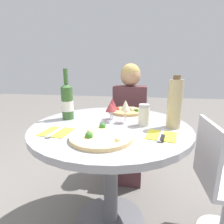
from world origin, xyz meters
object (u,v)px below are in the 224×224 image
at_px(wine_bottle, 67,101).
at_px(tall_carafe, 175,104).
at_px(chair_behind_diner, 129,135).
at_px(seated_diner, 129,126).
at_px(pizza_large, 101,136).
at_px(chair_empty_side, 222,185).
at_px(dining_table, 111,148).

distance_m(wine_bottle, tall_carafe, 0.70).
height_order(wine_bottle, tall_carafe, wine_bottle).
distance_m(chair_behind_diner, wine_bottle, 0.96).
height_order(seated_diner, wine_bottle, seated_diner).
distance_m(chair_behind_diner, tall_carafe, 0.99).
bearing_deg(chair_behind_diner, seated_diner, 90.00).
bearing_deg(pizza_large, chair_empty_side, 19.44).
relative_size(dining_table, seated_diner, 0.85).
bearing_deg(chair_behind_diner, tall_carafe, 111.12).
relative_size(chair_empty_side, pizza_large, 2.49).
bearing_deg(pizza_large, tall_carafe, 31.52).
xyz_separation_m(chair_empty_side, tall_carafe, (-0.34, -0.02, 0.52)).
bearing_deg(wine_bottle, seated_diner, 56.25).
relative_size(wine_bottle, tall_carafe, 1.12).
relative_size(dining_table, wine_bottle, 2.87).
distance_m(dining_table, chair_behind_diner, 0.82).
bearing_deg(wine_bottle, pizza_large, -45.44).
distance_m(seated_diner, wine_bottle, 0.79).
height_order(dining_table, seated_diner, seated_diner).
bearing_deg(chair_empty_side, tall_carafe, -87.07).
xyz_separation_m(dining_table, chair_behind_diner, (0.08, 0.79, -0.21)).
relative_size(chair_behind_diner, pizza_large, 2.49).
distance_m(seated_diner, chair_empty_side, 0.92).
xyz_separation_m(chair_behind_diner, pizza_large, (-0.08, -1.03, 0.38)).
xyz_separation_m(chair_behind_diner, wine_bottle, (-0.39, -0.72, 0.50)).
height_order(chair_behind_diner, wine_bottle, wine_bottle).
bearing_deg(seated_diner, dining_table, 83.53).
relative_size(chair_empty_side, wine_bottle, 2.33).
xyz_separation_m(chair_empty_side, pizza_large, (-0.73, -0.26, 0.38)).
bearing_deg(wine_bottle, tall_carafe, -6.14).
xyz_separation_m(seated_diner, tall_carafe, (0.31, -0.66, 0.37)).
height_order(dining_table, chair_empty_side, chair_empty_side).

